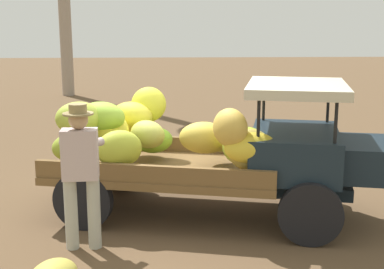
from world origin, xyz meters
TOP-DOWN VIEW (x-y plane):
  - ground_plane at (0.00, 0.00)m, footprint 60.00×60.00m
  - truck at (0.47, -0.21)m, footprint 4.65×2.53m
  - farmer at (-1.18, -1.14)m, footprint 0.53×0.47m
  - wooden_crate at (-1.54, 1.15)m, footprint 0.58×0.58m

SIDE VIEW (x-z plane):
  - ground_plane at x=0.00m, z-range 0.00..0.00m
  - wooden_crate at x=-1.54m, z-range 0.00..0.37m
  - truck at x=0.47m, z-range 0.03..1.85m
  - farmer at x=-1.18m, z-range 0.12..1.82m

